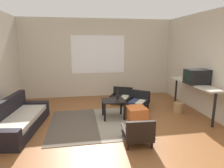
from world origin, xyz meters
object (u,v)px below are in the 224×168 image
Objects in this scene: couch at (18,121)px; coffee_table at (113,104)px; glass_bottle at (118,95)px; console_shelf at (193,86)px; ottoman_orange at (136,113)px; wicker_basket at (178,108)px; armchair_striped_foreground at (138,133)px; armchair_corner at (138,101)px; armchair_by_window at (122,96)px; clay_vase at (187,76)px; crt_television at (197,77)px.

coffee_table is at bearing 8.81° from couch.
console_shelf is at bearing -4.18° from glass_bottle.
ottoman_orange is 1.33m from wicker_basket.
armchair_striped_foreground is 2.37× the size of glass_bottle.
couch reaches higher than armchair_corner.
armchair_corner is 3.08× the size of glass_bottle.
armchair_corner is at bearing -61.65° from armchair_by_window.
armchair_corner is 1.52m from clay_vase.
armchair_by_window is at bearing 140.43° from wicker_basket.
armchair_striped_foreground is at bearing -137.83° from wicker_basket.
coffee_table is at bearing -177.41° from wicker_basket.
glass_bottle is (-0.70, -0.45, 0.33)m from armchair_corner.
couch is at bearing -171.19° from coffee_table.
ottoman_orange is (0.55, -0.21, -0.20)m from coffee_table.
clay_vase is (0.00, 0.48, -0.07)m from crt_television.
armchair_by_window is 1.41m from ottoman_orange.
crt_television is at bearing -39.82° from wicker_basket.
console_shelf is at bearing 5.95° from ottoman_orange.
ottoman_orange is at bearing -174.05° from console_shelf.
coffee_table is 0.95× the size of armchair_striped_foreground.
armchair_corner reaches higher than armchair_by_window.
coffee_table is at bearing 159.04° from ottoman_orange.
couch is 4.43m from crt_television.
crt_television is (2.15, -0.17, 0.68)m from coffee_table.
armchair_corner is (0.61, 1.93, 0.01)m from armchair_striped_foreground.
ottoman_orange is at bearing -162.11° from clay_vase.
couch is 3.40× the size of coffee_table.
clay_vase is (0.00, 0.35, 0.21)m from console_shelf.
armchair_corner is at bearing 32.61° from glass_bottle.
coffee_table is 0.62m from ottoman_orange.
ottoman_orange is 1.87m from clay_vase.
coffee_table is at bearing -142.20° from glass_bottle.
wicker_basket is at bearing 5.99° from couch.
armchair_corner is 0.82m from ottoman_orange.
clay_vase is (4.35, 0.65, 0.75)m from couch.
armchair_by_window is at bearing 72.11° from glass_bottle.
crt_television is at bearing 32.25° from armchair_striped_foreground.
ottoman_orange is 0.84× the size of crt_television.
ottoman_orange is at bearing -87.73° from armchair_by_window.
glass_bottle reaches higher than couch.
clay_vase is (2.15, 0.31, 0.61)m from coffee_table.
console_shelf reaches higher than ottoman_orange.
glass_bottle is (0.14, 0.11, 0.21)m from coffee_table.
console_shelf is at bearing -1.12° from coffee_table.
ottoman_orange is 1.44× the size of clay_vase.
armchair_corner is at bearing 33.49° from coffee_table.
crt_television reaches higher than coffee_table.
clay_vase is at bearing 8.50° from couch.
crt_television is 1.71× the size of clay_vase.
coffee_table is 0.30× the size of console_shelf.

